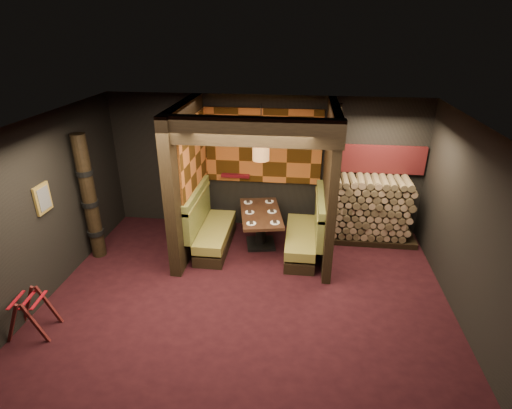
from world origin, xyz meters
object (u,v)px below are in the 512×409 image
object	(u,v)px
dining_table	(261,223)
luggage_rack	(31,312)
totem_column	(89,199)
booth_bench_left	(210,229)
booth_bench_right	(306,235)
firewood_stack	(374,210)
pendant_lamp	(261,148)

from	to	relation	value
dining_table	luggage_rack	world-z (taller)	dining_table
luggage_rack	totem_column	distance (m)	2.30
booth_bench_left	dining_table	size ratio (longest dim) A/B	1.05
booth_bench_right	firewood_stack	size ratio (longest dim) A/B	0.92
totem_column	dining_table	bearing A→B (deg)	13.59
luggage_rack	totem_column	size ratio (longest dim) A/B	0.29
booth_bench_left	dining_table	world-z (taller)	booth_bench_left
booth_bench_left	booth_bench_right	bearing A→B (deg)	0.00
booth_bench_right	totem_column	distance (m)	4.10
pendant_lamp	booth_bench_left	bearing A→B (deg)	-171.71
totem_column	firewood_stack	size ratio (longest dim) A/B	1.39
booth_bench_right	pendant_lamp	bearing A→B (deg)	170.90
dining_table	firewood_stack	distance (m)	2.32
totem_column	firewood_stack	bearing A→B (deg)	13.19
firewood_stack	dining_table	bearing A→B (deg)	-167.36
booth_bench_left	luggage_rack	xyz separation A→B (m)	(-2.01, -2.68, -0.06)
booth_bench_left	totem_column	xyz separation A→B (m)	(-2.09, -0.55, 0.79)
pendant_lamp	totem_column	size ratio (longest dim) A/B	0.43
pendant_lamp	booth_bench_right	bearing A→B (deg)	-9.10
booth_bench_left	firewood_stack	world-z (taller)	firewood_stack
booth_bench_right	firewood_stack	xyz separation A→B (m)	(1.35, 0.70, 0.28)
booth_bench_right	luggage_rack	world-z (taller)	booth_bench_right
booth_bench_left	pendant_lamp	world-z (taller)	pendant_lamp
luggage_rack	pendant_lamp	bearing A→B (deg)	43.31
dining_table	luggage_rack	distance (m)	4.16
booth_bench_left	pendant_lamp	xyz separation A→B (m)	(0.99, 0.14, 1.65)
luggage_rack	firewood_stack	bearing A→B (deg)	32.78
luggage_rack	booth_bench_left	bearing A→B (deg)	53.19
booth_bench_right	pendant_lamp	world-z (taller)	pendant_lamp
luggage_rack	booth_bench_right	bearing A→B (deg)	34.52
dining_table	booth_bench_left	bearing A→B (deg)	-168.90
pendant_lamp	luggage_rack	world-z (taller)	pendant_lamp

